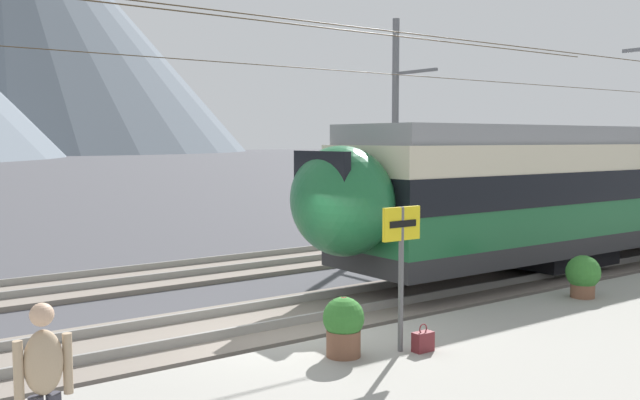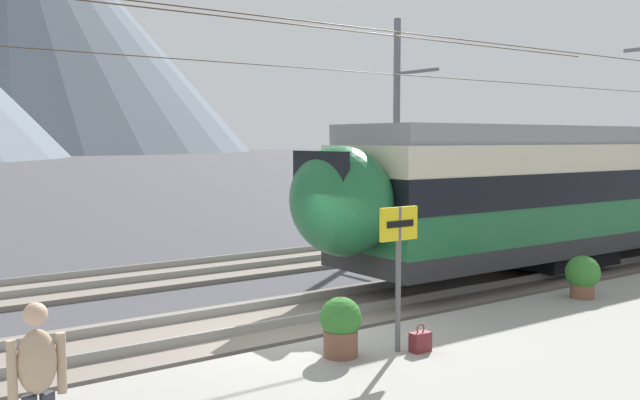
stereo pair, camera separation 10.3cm
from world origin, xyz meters
name	(u,v)px [view 2 (the right image)]	position (x,y,z in m)	size (l,w,h in m)	color
ground_plane	(294,347)	(0.00, 0.00, 0.00)	(400.00, 400.00, 0.00)	#424247
track_near	(249,324)	(0.00, 1.55, 0.07)	(120.00, 3.00, 0.28)	slate
track_far	(140,278)	(0.00, 6.98, 0.07)	(120.00, 3.00, 0.28)	slate
catenary_mast_far_side	(399,125)	(10.19, 8.68, 4.02)	(45.79, 2.14, 7.69)	slate
platform_sign	(399,246)	(0.52, -2.02, 1.94)	(0.70, 0.08, 2.19)	#59595B
passenger_walking	(38,381)	(-4.91, -3.07, 1.28)	(0.53, 0.22, 1.69)	#383842
handbag_near_sign	(420,342)	(0.79, -2.24, 0.49)	(0.32, 0.18, 0.43)	maroon
potted_plant_platform_edge	(583,274)	(5.98, -1.50, 0.81)	(0.69, 0.69, 0.86)	brown
potted_plant_by_shelter	(341,324)	(-0.32, -1.72, 0.83)	(0.61, 0.61, 0.89)	brown
mountain_central_peak	(4,10)	(40.70, 211.69, 40.74)	(140.60, 140.60, 81.48)	slate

